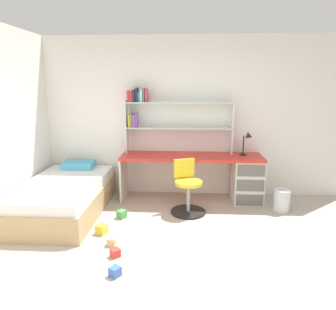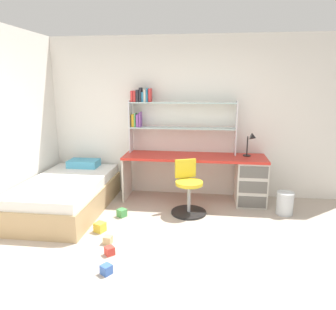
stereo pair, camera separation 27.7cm
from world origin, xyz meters
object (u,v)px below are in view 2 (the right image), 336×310
(toy_block_yellow_3, at_px, (100,227))
(bed_platform, at_px, (67,194))
(desk_lamp, at_px, (252,141))
(swivel_chair, at_px, (188,193))
(bookshelf_hutch, at_px, (167,114))
(waste_bin, at_px, (285,203))
(toy_block_blue_1, at_px, (106,269))
(toy_block_red_4, at_px, (110,251))
(desk, at_px, (233,176))
(toy_block_green_0, at_px, (122,213))
(toy_block_natural_2, at_px, (108,240))

(toy_block_yellow_3, bearing_deg, bed_platform, 139.00)
(desk_lamp, relative_size, swivel_chair, 0.49)
(bookshelf_hutch, relative_size, desk_lamp, 4.56)
(waste_bin, bearing_deg, swivel_chair, -174.95)
(toy_block_blue_1, bearing_deg, toy_block_yellow_3, 113.08)
(desk_lamp, height_order, bed_platform, desk_lamp)
(bookshelf_hutch, relative_size, bed_platform, 0.91)
(desk_lamp, bearing_deg, bookshelf_hutch, 174.55)
(toy_block_red_4, bearing_deg, desk, 50.77)
(bookshelf_hutch, distance_m, toy_block_green_0, 1.74)
(toy_block_yellow_3, bearing_deg, toy_block_natural_2, -55.39)
(desk_lamp, bearing_deg, toy_block_green_0, -156.01)
(toy_block_blue_1, distance_m, toy_block_natural_2, 0.62)
(toy_block_yellow_3, distance_m, toy_block_red_4, 0.61)
(desk_lamp, xyz_separation_m, toy_block_yellow_3, (-2.05, -1.33, -0.94))
(toy_block_natural_2, bearing_deg, bed_platform, 135.17)
(swivel_chair, height_order, bed_platform, swivel_chair)
(bookshelf_hutch, distance_m, desk_lamp, 1.42)
(toy_block_red_4, bearing_deg, bed_platform, 131.42)
(desk, distance_m, toy_block_blue_1, 2.60)
(toy_block_green_0, height_order, toy_block_yellow_3, toy_block_yellow_3)
(desk, height_order, toy_block_blue_1, desk)
(waste_bin, bearing_deg, toy_block_green_0, -170.58)
(desk_lamp, bearing_deg, waste_bin, -44.21)
(toy_block_natural_2, height_order, toy_block_red_4, same)
(swivel_chair, bearing_deg, toy_block_red_4, -121.91)
(toy_block_natural_2, distance_m, toy_block_red_4, 0.26)
(bed_platform, xyz_separation_m, toy_block_green_0, (0.89, -0.14, -0.19))
(toy_block_yellow_3, relative_size, toy_block_red_4, 1.30)
(desk, bearing_deg, swivel_chair, -142.30)
(bookshelf_hutch, height_order, toy_block_blue_1, bookshelf_hutch)
(swivel_chair, bearing_deg, toy_block_blue_1, -113.79)
(waste_bin, bearing_deg, toy_block_natural_2, -153.14)
(swivel_chair, height_order, waste_bin, swivel_chair)
(desk, bearing_deg, waste_bin, -28.33)
(desk, xyz_separation_m, waste_bin, (0.74, -0.40, -0.27))
(waste_bin, xyz_separation_m, toy_block_natural_2, (-2.31, -1.17, -0.12))
(desk, height_order, swivel_chair, swivel_chair)
(waste_bin, xyz_separation_m, toy_block_red_4, (-2.21, -1.41, -0.12))
(toy_block_blue_1, bearing_deg, desk_lamp, 52.97)
(toy_block_natural_2, bearing_deg, toy_block_blue_1, -73.43)
(swivel_chair, bearing_deg, desk, 37.70)
(toy_block_blue_1, height_order, toy_block_red_4, toy_block_blue_1)
(bookshelf_hutch, relative_size, toy_block_natural_2, 18.58)
(desk_lamp, relative_size, toy_block_red_4, 4.07)
(toy_block_green_0, bearing_deg, toy_block_blue_1, -80.94)
(bookshelf_hutch, xyz_separation_m, toy_block_green_0, (-0.53, -0.97, -1.34))
(toy_block_green_0, height_order, toy_block_red_4, toy_block_green_0)
(swivel_chair, distance_m, toy_block_red_4, 1.54)
(swivel_chair, relative_size, toy_block_blue_1, 8.03)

